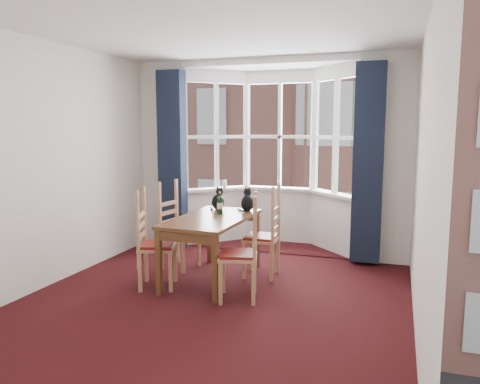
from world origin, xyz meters
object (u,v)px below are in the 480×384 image
at_px(chair_right_far, 269,239).
at_px(candle_tall, 225,184).
at_px(chair_left_near, 150,247).
at_px(wine_bottle, 220,204).
at_px(dining_table, 212,225).
at_px(chair_left_far, 174,232).
at_px(cat_left, 218,201).
at_px(cat_right, 247,202).
at_px(chair_right_near, 247,256).

height_order(chair_right_far, candle_tall, candle_tall).
distance_m(chair_left_near, wine_bottle, 1.00).
xyz_separation_m(dining_table, wine_bottle, (0.01, 0.22, 0.21)).
height_order(chair_left_far, cat_left, cat_left).
bearing_deg(cat_right, cat_left, -178.14).
height_order(cat_right, wine_bottle, cat_right).
height_order(chair_left_far, candle_tall, candle_tall).
distance_m(dining_table, chair_left_near, 0.77).
xyz_separation_m(chair_right_far, candle_tall, (-1.12, 1.45, 0.46)).
bearing_deg(cat_left, dining_table, -76.44).
bearing_deg(chair_right_near, candle_tall, 115.91).
bearing_deg(chair_right_near, chair_right_far, 88.85).
height_order(chair_right_near, candle_tall, candle_tall).
bearing_deg(cat_right, chair_left_near, -130.69).
relative_size(chair_right_near, wine_bottle, 3.34).
height_order(chair_right_near, cat_left, cat_left).
distance_m(wine_bottle, candle_tall, 1.65).
bearing_deg(candle_tall, chair_left_near, -91.88).
xyz_separation_m(dining_table, chair_left_far, (-0.67, 0.33, -0.20)).
bearing_deg(cat_right, candle_tall, 121.94).
distance_m(dining_table, cat_right, 0.63).
bearing_deg(chair_right_far, cat_left, 166.06).
xyz_separation_m(chair_right_near, chair_right_far, (0.02, 0.82, 0.00)).
xyz_separation_m(chair_right_far, cat_left, (-0.73, 0.18, 0.41)).
bearing_deg(wine_bottle, dining_table, -93.42).
bearing_deg(cat_right, dining_table, -116.79).
bearing_deg(chair_left_far, dining_table, -26.17).
bearing_deg(candle_tall, chair_right_near, -64.09).
bearing_deg(chair_right_near, chair_left_near, 179.22).
xyz_separation_m(chair_left_far, candle_tall, (0.16, 1.46, 0.46)).
bearing_deg(dining_table, chair_left_far, 153.83).
relative_size(chair_right_near, cat_left, 3.05).
xyz_separation_m(wine_bottle, candle_tall, (-0.53, 1.56, 0.05)).
relative_size(cat_left, wine_bottle, 1.10).
relative_size(dining_table, cat_left, 4.88).
bearing_deg(chair_left_far, chair_right_near, -32.69).
relative_size(chair_left_far, candle_tall, 7.07).
bearing_deg(wine_bottle, chair_right_far, 11.12).
relative_size(chair_left_near, wine_bottle, 3.34).
relative_size(chair_left_near, chair_left_far, 1.00).
height_order(chair_left_near, cat_left, cat_left).
bearing_deg(wine_bottle, cat_left, 115.03).
relative_size(chair_right_far, cat_left, 3.05).
xyz_separation_m(chair_left_near, cat_right, (0.85, 0.99, 0.41)).
distance_m(chair_right_far, cat_left, 0.86).
relative_size(chair_right_near, cat_right, 3.00).
distance_m(chair_right_far, candle_tall, 1.88).
distance_m(dining_table, cat_left, 0.57).
bearing_deg(cat_right, chair_left_far, -167.74).
relative_size(wine_bottle, candle_tall, 2.11).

